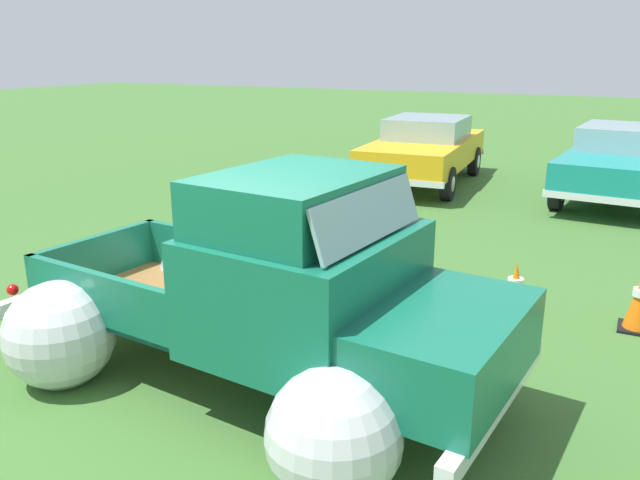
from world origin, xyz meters
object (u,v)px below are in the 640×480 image
vintage_pickup_truck (282,308)px  lane_cone_0 (515,291)px  show_car_1 (623,160)px  lane_cone_1 (640,302)px  show_car_0 (425,148)px

vintage_pickup_truck → lane_cone_0: (1.49, 2.47, -0.45)m
vintage_pickup_truck → show_car_1: vintage_pickup_truck is taller
vintage_pickup_truck → lane_cone_0: bearing=64.7°
vintage_pickup_truck → lane_cone_1: size_ratio=7.59×
vintage_pickup_truck → lane_cone_1: 3.88m
show_car_1 → show_car_0: bearing=-83.1°
show_car_0 → lane_cone_1: 7.78m
vintage_pickup_truck → lane_cone_1: vintage_pickup_truck is taller
vintage_pickup_truck → show_car_1: bearing=82.1°
show_car_0 → lane_cone_0: 7.39m
show_car_1 → lane_cone_0: (-0.76, -6.80, -0.47)m
vintage_pickup_truck → lane_cone_1: bearing=50.9°
show_car_0 → show_car_1: (3.92, 0.14, 0.00)m
vintage_pickup_truck → show_car_1: 9.55m
lane_cone_0 → lane_cone_1: (1.23, 0.26, 0.00)m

